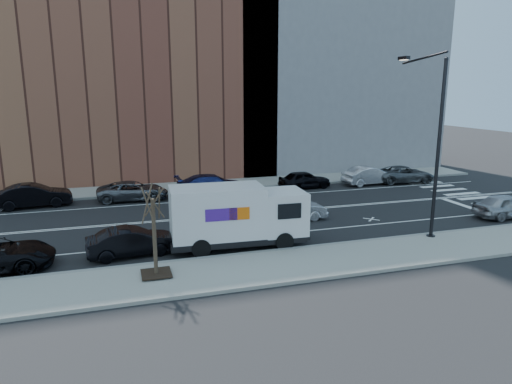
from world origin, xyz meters
TOP-DOWN VIEW (x-y plane):
  - ground at (0.00, 0.00)m, footprint 120.00×120.00m
  - sidewalk_near at (0.00, -8.80)m, footprint 44.00×3.60m
  - sidewalk_far at (0.00, 8.80)m, footprint 44.00×3.60m
  - curb_near at (0.00, -7.00)m, footprint 44.00×0.25m
  - curb_far at (0.00, 7.00)m, footprint 44.00×0.25m
  - crosswalk at (16.00, 0.00)m, footprint 3.00×14.00m
  - road_markings at (0.00, 0.00)m, footprint 40.00×8.60m
  - bldg_brick at (-8.00, 15.60)m, footprint 26.00×10.00m
  - bldg_concrete at (12.00, 15.60)m, footprint 20.00×10.00m
  - streetlight at (7.00, -6.91)m, footprint 0.44×4.02m
  - street_tree at (-7.00, -8.40)m, footprint 1.20×1.20m
  - fedex_van at (-2.85, -5.60)m, footprint 6.77×2.64m
  - far_parked_b at (-13.60, 5.76)m, footprint 4.81×2.11m
  - far_parked_c at (-7.33, 5.81)m, footprint 4.90×2.46m
  - far_parked_d at (-1.74, 5.64)m, footprint 5.35×2.31m
  - far_parked_e at (5.60, 5.92)m, footprint 4.14×1.86m
  - far_parked_f at (11.20, 5.71)m, footprint 4.61×1.93m
  - far_parked_g at (14.40, 5.63)m, footprint 5.15×2.77m
  - driving_sedan at (1.37, -2.14)m, footprint 4.16×1.63m
  - near_parked_rear_a at (-7.82, -5.37)m, footprint 4.19×1.86m
  - near_parked_front at (14.00, -5.32)m, footprint 4.21×1.71m

SIDE VIEW (x-z plane):
  - ground at x=0.00m, z-range 0.00..0.00m
  - crosswalk at x=16.00m, z-range 0.00..0.01m
  - road_markings at x=0.00m, z-range 0.00..0.01m
  - sidewalk_near at x=0.00m, z-range 0.00..0.15m
  - sidewalk_far at x=0.00m, z-range 0.00..0.15m
  - curb_near at x=0.00m, z-range 0.00..0.17m
  - curb_far at x=0.00m, z-range 0.00..0.17m
  - far_parked_c at x=-7.33m, z-range 0.00..1.33m
  - near_parked_rear_a at x=-7.82m, z-range 0.00..1.34m
  - driving_sedan at x=1.37m, z-range 0.00..1.35m
  - far_parked_g at x=14.40m, z-range 0.00..1.37m
  - far_parked_e at x=5.60m, z-range 0.00..1.38m
  - near_parked_front at x=14.00m, z-range 0.00..1.43m
  - far_parked_f at x=11.20m, z-range 0.00..1.48m
  - far_parked_d at x=-1.74m, z-range 0.00..1.54m
  - far_parked_b at x=-13.60m, z-range 0.00..1.54m
  - street_tree at x=-7.00m, z-range -0.42..3.33m
  - fedex_van at x=-2.85m, z-range 0.08..3.12m
  - streetlight at x=7.00m, z-range 0.41..9.75m
  - bldg_brick at x=-8.00m, z-range 0.00..22.00m
  - bldg_concrete at x=12.00m, z-range 0.00..26.00m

